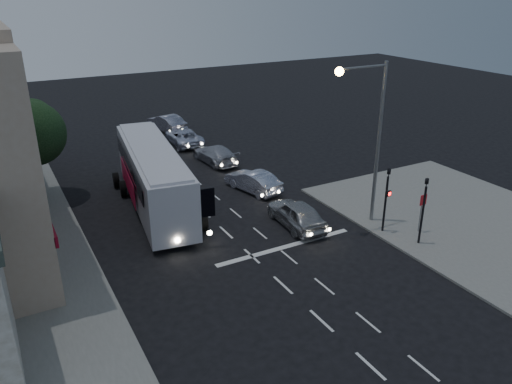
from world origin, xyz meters
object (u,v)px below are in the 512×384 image
car_sedan_a (253,181)px  car_sedan_b (215,154)px  traffic_signal_main (387,192)px  street_tree (32,131)px  car_extra (167,123)px  car_suv (296,214)px  traffic_signal_side (424,203)px  tour_bus (153,175)px  car_sedan_c (184,137)px  regulatory_sign (422,207)px  streetlight (371,127)px

car_sedan_a → car_sedan_b: bearing=-105.5°
traffic_signal_main → street_tree: (-15.81, 14.25, 2.08)m
car_sedan_b → car_extra: (-0.21, 10.37, 0.09)m
traffic_signal_main → car_sedan_a: bearing=111.2°
traffic_signal_main → car_extra: bearing=97.7°
car_suv → traffic_signal_side: (4.44, -5.00, 1.65)m
car_sedan_b → traffic_signal_side: bearing=98.7°
car_sedan_a → car_suv: bearing=72.8°
tour_bus → car_extra: 17.36m
car_suv → car_sedan_c: (0.14, 17.76, -0.08)m
tour_bus → car_sedan_a: (6.49, -0.70, -1.36)m
car_sedan_a → car_sedan_c: size_ratio=0.87×
regulatory_sign → streetlight: streetlight is taller
car_sedan_b → traffic_signal_main: traffic_signal_main is taller
car_sedan_a → regulatory_sign: 11.08m
car_suv → street_tree: 16.89m
traffic_signal_side → regulatory_sign: (1.00, 0.96, -0.82)m
street_tree → streetlight: bearing=-39.5°
regulatory_sign → tour_bus: bearing=137.9°
regulatory_sign → car_suv: bearing=143.4°
tour_bus → traffic_signal_side: (10.59, -11.45, 0.35)m
car_suv → car_sedan_a: (0.34, 5.75, -0.06)m
car_sedan_b → traffic_signal_main: 15.61m
car_sedan_c → car_sedan_b: bearing=96.7°
car_sedan_a → streetlight: 9.45m
traffic_signal_side → regulatory_sign: size_ratio=1.86×
tour_bus → regulatory_sign: bearing=-34.2°
car_sedan_b → traffic_signal_side: traffic_signal_side is taller
streetlight → regulatory_sign: bearing=-51.3°
tour_bus → car_suv: bearing=-38.5°
car_sedan_a → street_tree: bearing=-37.7°
car_sedan_b → streetlight: bearing=98.0°
car_extra → car_sedan_b: bearing=79.3°
streetlight → car_sedan_c: bearing=99.8°
traffic_signal_main → regulatory_sign: 2.14m
tour_bus → car_sedan_a: tour_bus is taller
car_sedan_b → street_tree: bearing=0.1°
tour_bus → car_sedan_b: bearing=48.4°
car_extra → traffic_signal_main: bearing=85.8°
car_extra → streetlight: streetlight is taller
car_sedan_b → car_extra: bearing=-93.0°
car_sedan_b → traffic_signal_main: size_ratio=1.15×
car_sedan_a → street_tree: (-12.40, 5.47, 3.79)m
car_sedan_a → car_sedan_b: (0.18, 6.40, -0.02)m
car_suv → car_extra: 22.52m
car_suv → traffic_signal_side: bearing=135.1°
tour_bus → car_extra: tour_bus is taller
traffic_signal_side → regulatory_sign: 1.61m
car_suv → car_sedan_b: car_suv is taller
traffic_signal_side → street_tree: bearing=135.5°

